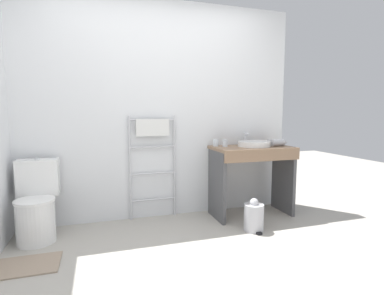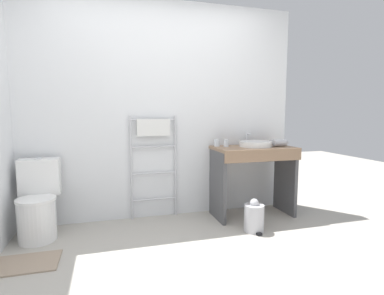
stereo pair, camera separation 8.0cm
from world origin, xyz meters
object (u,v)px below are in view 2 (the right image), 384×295
at_px(toilet, 38,205).
at_px(hair_dryer, 280,143).
at_px(cup_near_wall, 217,143).
at_px(cup_near_edge, 226,143).
at_px(sink_basin, 255,144).
at_px(towel_radiator, 154,145).
at_px(trash_bin, 254,217).

bearing_deg(toilet, hair_dryer, -0.62).
bearing_deg(cup_near_wall, cup_near_edge, -35.88).
bearing_deg(toilet, sink_basin, 0.32).
bearing_deg(cup_near_wall, towel_radiator, 173.34).
height_order(toilet, trash_bin, toilet).
bearing_deg(trash_bin, toilet, 168.18).
bearing_deg(cup_near_edge, trash_bin, -79.71).
height_order(toilet, hair_dryer, hair_dryer).
distance_m(toilet, trash_bin, 2.16).
xyz_separation_m(towel_radiator, cup_near_edge, (0.83, -0.15, 0.01)).
bearing_deg(hair_dryer, cup_near_edge, 168.79).
relative_size(cup_near_wall, hair_dryer, 0.41).
bearing_deg(hair_dryer, towel_radiator, 169.24).
relative_size(toilet, sink_basin, 2.02).
height_order(towel_radiator, hair_dryer, towel_radiator).
distance_m(sink_basin, hair_dryer, 0.30).
bearing_deg(toilet, trash_bin, -11.82).
height_order(towel_radiator, trash_bin, towel_radiator).
distance_m(sink_basin, cup_near_edge, 0.34).
xyz_separation_m(toilet, towel_radiator, (1.18, 0.25, 0.53)).
relative_size(hair_dryer, trash_bin, 0.61).
distance_m(towel_radiator, hair_dryer, 1.48).
relative_size(toilet, trash_bin, 2.24).
bearing_deg(trash_bin, cup_near_edge, 100.29).
bearing_deg(hair_dryer, trash_bin, -142.21).
xyz_separation_m(towel_radiator, hair_dryer, (1.46, -0.28, 0.01)).
xyz_separation_m(towel_radiator, cup_near_wall, (0.74, -0.09, 0.01)).
height_order(sink_basin, hair_dryer, hair_dryer).
height_order(sink_basin, cup_near_edge, cup_near_edge).
xyz_separation_m(cup_near_edge, hair_dryer, (0.63, -0.12, -0.00)).
relative_size(sink_basin, trash_bin, 1.11).
distance_m(sink_basin, cup_near_wall, 0.45).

